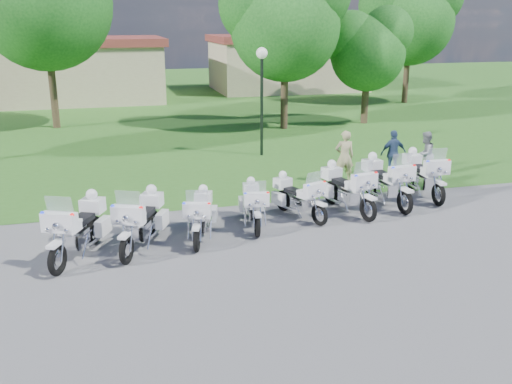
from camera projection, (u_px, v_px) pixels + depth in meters
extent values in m
plane|color=slate|center=(237.00, 246.00, 13.86)|extent=(100.00, 100.00, 0.00)
cube|color=#326520|center=(147.00, 100.00, 38.81)|extent=(100.00, 48.00, 0.01)
torus|color=black|center=(57.00, 260.00, 12.19)|extent=(0.42, 0.70, 0.71)
torus|color=black|center=(94.00, 230.00, 13.89)|extent=(0.42, 0.70, 0.71)
cube|color=white|center=(55.00, 244.00, 12.06)|extent=(0.37, 0.50, 0.07)
cube|color=white|center=(59.00, 222.00, 12.19)|extent=(0.80, 0.55, 0.42)
cube|color=silver|center=(59.00, 205.00, 12.15)|extent=(0.59, 0.36, 0.40)
sphere|color=red|center=(72.00, 215.00, 12.02)|extent=(0.10, 0.10, 0.10)
sphere|color=#1426E5|center=(42.00, 214.00, 12.13)|extent=(0.10, 0.10, 0.10)
cube|color=silver|center=(77.00, 238.00, 13.02)|extent=(0.58, 0.69, 0.36)
cube|color=white|center=(70.00, 227.00, 12.67)|extent=(0.54, 0.64, 0.23)
cube|color=black|center=(82.00, 219.00, 13.22)|extent=(0.60, 0.75, 0.13)
cube|color=white|center=(103.00, 226.00, 13.63)|extent=(0.40, 0.58, 0.38)
cube|color=white|center=(78.00, 225.00, 13.74)|extent=(0.40, 0.58, 0.38)
cube|color=white|center=(93.00, 205.00, 13.74)|extent=(0.64, 0.60, 0.34)
sphere|color=white|center=(92.00, 194.00, 13.66)|extent=(0.28, 0.28, 0.28)
torus|color=black|center=(127.00, 250.00, 12.74)|extent=(0.41, 0.68, 0.69)
torus|color=black|center=(153.00, 223.00, 14.40)|extent=(0.41, 0.68, 0.69)
cube|color=white|center=(125.00, 235.00, 12.62)|extent=(0.36, 0.49, 0.07)
cube|color=white|center=(128.00, 215.00, 12.75)|extent=(0.78, 0.53, 0.41)
cube|color=silver|center=(128.00, 199.00, 12.70)|extent=(0.58, 0.35, 0.39)
sphere|color=red|center=(141.00, 208.00, 12.58)|extent=(0.09, 0.09, 0.09)
sphere|color=#1426E5|center=(113.00, 207.00, 12.69)|extent=(0.09, 0.09, 0.09)
cube|color=silver|center=(140.00, 230.00, 13.56)|extent=(0.56, 0.67, 0.35)
cube|color=white|center=(136.00, 220.00, 13.22)|extent=(0.52, 0.62, 0.23)
cube|color=black|center=(144.00, 213.00, 13.75)|extent=(0.58, 0.73, 0.12)
cube|color=white|center=(162.00, 219.00, 14.15)|extent=(0.39, 0.57, 0.37)
cube|color=white|center=(138.00, 218.00, 14.25)|extent=(0.39, 0.57, 0.37)
cube|color=white|center=(152.00, 200.00, 14.25)|extent=(0.62, 0.58, 0.33)
sphere|color=white|center=(151.00, 190.00, 14.17)|extent=(0.27, 0.27, 0.27)
torus|color=black|center=(197.00, 240.00, 13.43)|extent=(0.28, 0.62, 0.61)
torus|color=black|center=(204.00, 218.00, 14.91)|extent=(0.28, 0.62, 0.61)
cube|color=white|center=(196.00, 227.00, 13.32)|extent=(0.27, 0.43, 0.06)
cube|color=white|center=(197.00, 210.00, 13.44)|extent=(0.69, 0.39, 0.37)
cube|color=silver|center=(197.00, 197.00, 13.39)|extent=(0.52, 0.25, 0.34)
sphere|color=red|center=(209.00, 204.00, 13.33)|extent=(0.08, 0.08, 0.08)
sphere|color=#1426E5|center=(184.00, 204.00, 13.34)|extent=(0.08, 0.08, 0.08)
cube|color=silver|center=(200.00, 224.00, 14.16)|extent=(0.44, 0.58, 0.31)
cube|color=white|center=(199.00, 214.00, 13.85)|extent=(0.41, 0.54, 0.20)
cube|color=black|center=(201.00, 209.00, 14.33)|extent=(0.46, 0.63, 0.11)
cube|color=white|center=(214.00, 214.00, 14.73)|extent=(0.29, 0.50, 0.33)
cube|color=white|center=(193.00, 214.00, 14.74)|extent=(0.29, 0.50, 0.33)
cube|color=white|center=(203.00, 198.00, 14.78)|extent=(0.52, 0.47, 0.29)
sphere|color=white|center=(203.00, 189.00, 14.71)|extent=(0.24, 0.24, 0.24)
torus|color=black|center=(257.00, 226.00, 14.34)|extent=(0.20, 0.60, 0.59)
torus|color=black|center=(251.00, 207.00, 15.77)|extent=(0.20, 0.60, 0.59)
cube|color=white|center=(257.00, 214.00, 14.24)|extent=(0.21, 0.41, 0.06)
cube|color=white|center=(256.00, 199.00, 14.35)|extent=(0.66, 0.30, 0.35)
cube|color=silver|center=(256.00, 187.00, 14.31)|extent=(0.51, 0.18, 0.33)
sphere|color=red|center=(268.00, 193.00, 14.28)|extent=(0.08, 0.08, 0.08)
sphere|color=#1426E5|center=(245.00, 194.00, 14.22)|extent=(0.08, 0.08, 0.08)
cube|color=silver|center=(254.00, 212.00, 15.04)|extent=(0.37, 0.53, 0.30)
cube|color=white|center=(255.00, 203.00, 14.75)|extent=(0.35, 0.50, 0.19)
cube|color=black|center=(253.00, 198.00, 15.21)|extent=(0.38, 0.59, 0.11)
cube|color=white|center=(261.00, 203.00, 15.63)|extent=(0.22, 0.48, 0.32)
cube|color=white|center=(242.00, 204.00, 15.57)|extent=(0.22, 0.48, 0.32)
cube|color=white|center=(251.00, 189.00, 15.65)|extent=(0.47, 0.41, 0.28)
sphere|color=white|center=(251.00, 181.00, 15.58)|extent=(0.23, 0.23, 0.23)
torus|color=black|center=(319.00, 215.00, 15.14)|extent=(0.33, 0.60, 0.60)
torus|color=black|center=(283.00, 201.00, 16.31)|extent=(0.33, 0.60, 0.60)
cube|color=white|center=(320.00, 204.00, 15.03)|extent=(0.30, 0.43, 0.06)
cube|color=white|center=(315.00, 190.00, 15.11)|extent=(0.68, 0.44, 0.36)
cube|color=silver|center=(314.00, 178.00, 15.06)|extent=(0.51, 0.29, 0.34)
sphere|color=red|center=(324.00, 182.00, 15.18)|extent=(0.08, 0.08, 0.08)
sphere|color=#1426E5|center=(308.00, 186.00, 14.85)|extent=(0.08, 0.08, 0.08)
cube|color=silver|center=(300.00, 204.00, 15.71)|extent=(0.47, 0.58, 0.31)
cube|color=white|center=(306.00, 195.00, 15.45)|extent=(0.44, 0.54, 0.20)
cube|color=black|center=(294.00, 191.00, 15.83)|extent=(0.49, 0.63, 0.11)
cube|color=white|center=(293.00, 195.00, 16.32)|extent=(0.32, 0.49, 0.32)
cube|color=white|center=(279.00, 198.00, 16.01)|extent=(0.32, 0.49, 0.32)
cube|color=white|center=(283.00, 183.00, 16.17)|extent=(0.53, 0.49, 0.29)
sphere|color=white|center=(283.00, 175.00, 16.11)|extent=(0.23, 0.23, 0.23)
torus|color=black|center=(368.00, 210.00, 15.42)|extent=(0.28, 0.70, 0.69)
torus|color=black|center=(331.00, 193.00, 16.90)|extent=(0.28, 0.70, 0.69)
cube|color=white|center=(369.00, 197.00, 15.30)|extent=(0.28, 0.48, 0.07)
cube|color=white|center=(364.00, 181.00, 15.40)|extent=(0.78, 0.40, 0.41)
cube|color=silver|center=(364.00, 168.00, 15.35)|extent=(0.59, 0.25, 0.39)
sphere|color=red|center=(376.00, 173.00, 15.44)|extent=(0.09, 0.09, 0.09)
sphere|color=#1426E5|center=(356.00, 176.00, 15.15)|extent=(0.09, 0.09, 0.09)
cube|color=silver|center=(349.00, 196.00, 16.14)|extent=(0.47, 0.64, 0.35)
cube|color=white|center=(355.00, 187.00, 15.83)|extent=(0.44, 0.59, 0.23)
cube|color=black|center=(343.00, 182.00, 16.30)|extent=(0.48, 0.70, 0.12)
cube|color=white|center=(343.00, 187.00, 16.86)|extent=(0.30, 0.56, 0.37)
cube|color=white|center=(326.00, 190.00, 16.58)|extent=(0.30, 0.56, 0.37)
cube|color=white|center=(331.00, 173.00, 16.75)|extent=(0.57, 0.51, 0.33)
sphere|color=white|center=(332.00, 164.00, 16.67)|extent=(0.27, 0.27, 0.27)
torus|color=black|center=(405.00, 202.00, 15.98)|extent=(0.20, 0.73, 0.72)
torus|color=black|center=(371.00, 185.00, 17.62)|extent=(0.20, 0.73, 0.72)
cube|color=white|center=(406.00, 190.00, 15.85)|extent=(0.23, 0.49, 0.07)
cube|color=white|center=(402.00, 174.00, 15.98)|extent=(0.79, 0.32, 0.43)
cube|color=silver|center=(402.00, 160.00, 15.93)|extent=(0.61, 0.18, 0.40)
sphere|color=red|center=(414.00, 166.00, 15.97)|extent=(0.10, 0.10, 0.10)
sphere|color=#1426E5|center=(393.00, 168.00, 15.75)|extent=(0.10, 0.10, 0.10)
cube|color=silver|center=(387.00, 189.00, 16.78)|extent=(0.41, 0.63, 0.36)
cube|color=white|center=(393.00, 179.00, 16.44)|extent=(0.39, 0.58, 0.24)
cube|color=black|center=(382.00, 175.00, 16.97)|extent=(0.42, 0.69, 0.13)
cube|color=white|center=(384.00, 180.00, 17.53)|extent=(0.24, 0.57, 0.39)
cube|color=white|center=(365.00, 182.00, 17.32)|extent=(0.24, 0.57, 0.39)
cube|color=white|center=(372.00, 165.00, 17.47)|extent=(0.55, 0.47, 0.34)
sphere|color=white|center=(373.00, 156.00, 17.38)|extent=(0.28, 0.28, 0.28)
torus|color=black|center=(438.00, 194.00, 16.72)|extent=(0.18, 0.71, 0.71)
torus|color=black|center=(411.00, 178.00, 18.40)|extent=(0.18, 0.71, 0.71)
cube|color=white|center=(440.00, 183.00, 16.59)|extent=(0.22, 0.47, 0.07)
cube|color=white|center=(437.00, 167.00, 16.73)|extent=(0.77, 0.30, 0.42)
cube|color=silver|center=(437.00, 155.00, 16.68)|extent=(0.60, 0.16, 0.40)
sphere|color=red|center=(449.00, 161.00, 16.67)|extent=(0.09, 0.09, 0.09)
sphere|color=#1426E5|center=(428.00, 162.00, 16.55)|extent=(0.09, 0.09, 0.09)
cube|color=silver|center=(424.00, 182.00, 17.54)|extent=(0.39, 0.61, 0.36)
cube|color=white|center=(429.00, 172.00, 17.20)|extent=(0.37, 0.57, 0.23)
cube|color=black|center=(420.00, 168.00, 17.74)|extent=(0.40, 0.67, 0.13)
cube|color=white|center=(423.00, 174.00, 18.26)|extent=(0.22, 0.56, 0.38)
cube|color=white|center=(404.00, 175.00, 18.14)|extent=(0.22, 0.56, 0.38)
cube|color=white|center=(412.00, 159.00, 18.25)|extent=(0.53, 0.45, 0.34)
sphere|color=white|center=(413.00, 151.00, 18.17)|extent=(0.27, 0.27, 0.27)
cylinder|color=black|center=(262.00, 107.00, 22.47)|extent=(0.12, 0.12, 3.87)
sphere|color=white|center=(262.00, 53.00, 21.86)|extent=(0.44, 0.44, 0.44)
cylinder|color=#38281C|center=(53.00, 84.00, 28.21)|extent=(0.36, 0.36, 4.39)
sphere|color=#175519|center=(44.00, 3.00, 27.10)|extent=(6.39, 6.39, 6.39)
cylinder|color=#38281C|center=(284.00, 92.00, 28.11)|extent=(0.36, 0.36, 3.63)
sphere|color=#175519|center=(285.00, 26.00, 27.19)|extent=(5.27, 5.27, 5.27)
sphere|color=#175519|center=(260.00, 4.00, 27.00)|extent=(3.96, 3.96, 3.96)
cylinder|color=#38281C|center=(365.00, 98.00, 29.72)|extent=(0.36, 0.36, 2.62)
sphere|color=#175519|center=(368.00, 54.00, 29.06)|extent=(3.81, 3.81, 3.81)
sphere|color=#175519|center=(351.00, 39.00, 28.92)|extent=(2.86, 2.86, 2.86)
sphere|color=#175519|center=(387.00, 32.00, 28.75)|extent=(2.62, 2.62, 2.62)
cylinder|color=#38281C|center=(406.00, 74.00, 36.85)|extent=(0.36, 0.36, 3.73)
sphere|color=#175519|center=(410.00, 22.00, 35.91)|extent=(5.43, 5.43, 5.43)
sphere|color=#175519|center=(391.00, 5.00, 35.71)|extent=(4.07, 4.07, 4.07)
cube|color=tan|center=(53.00, 74.00, 37.72)|extent=(14.00, 8.00, 3.60)
cube|color=brown|center=(49.00, 42.00, 37.13)|extent=(14.56, 8.32, 0.50)
cube|color=tan|center=(287.00, 66.00, 43.78)|extent=(11.00, 7.00, 3.60)
cube|color=brown|center=(288.00, 38.00, 43.18)|extent=(11.44, 7.28, 0.50)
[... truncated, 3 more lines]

